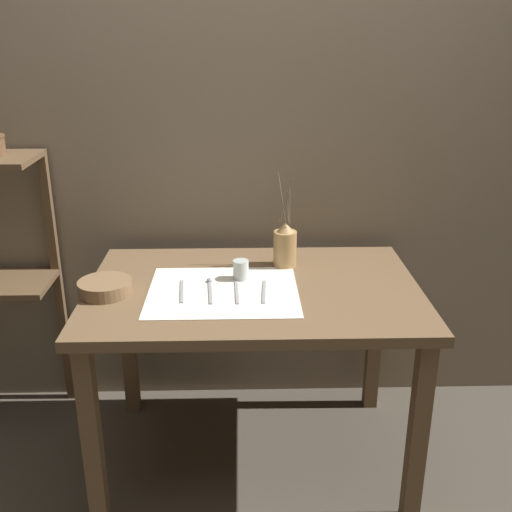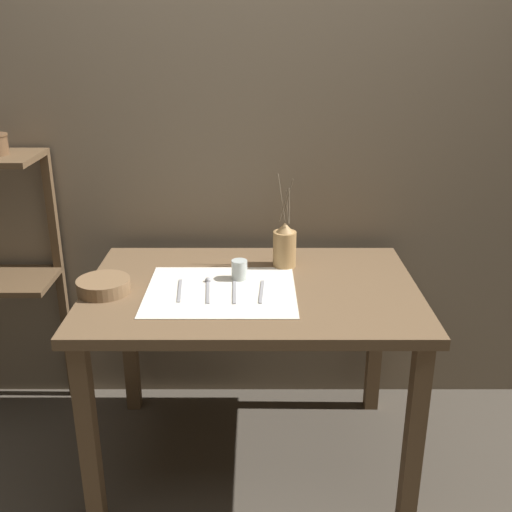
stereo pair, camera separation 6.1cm
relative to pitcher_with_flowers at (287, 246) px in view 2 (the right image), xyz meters
name	(u,v)px [view 2 (the right image)]	position (x,y,z in m)	size (l,w,h in m)	color
ground_plane	(254,456)	(-0.13, -0.20, -0.87)	(12.00, 12.00, 0.00)	#473F35
stone_wall_back	(254,148)	(-0.13, 0.33, 0.33)	(7.00, 0.06, 2.40)	#7A6B56
wooden_table	(254,310)	(-0.13, -0.20, -0.19)	(1.24, 0.83, 0.78)	brown
linen_cloth	(223,291)	(-0.24, -0.25, -0.08)	(0.55, 0.46, 0.00)	silver
pitcher_with_flowers	(287,246)	(0.00, 0.00, 0.00)	(0.09, 0.09, 0.38)	#A87F4C
wooden_bowl	(106,285)	(-0.67, -0.26, -0.06)	(0.19, 0.19, 0.05)	brown
glass_tumbler_near	(241,270)	(-0.18, -0.14, -0.05)	(0.06, 0.06, 0.08)	#B7C1BC
fork_outer	(182,290)	(-0.39, -0.25, -0.08)	(0.03, 0.20, 0.00)	#939399
spoon_outer	(210,285)	(-0.29, -0.21, -0.08)	(0.03, 0.21, 0.02)	#939399
knife_center	(236,292)	(-0.19, -0.27, -0.08)	(0.02, 0.20, 0.00)	#939399
fork_inner	(264,292)	(-0.09, -0.26, -0.08)	(0.02, 0.20, 0.00)	#939399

